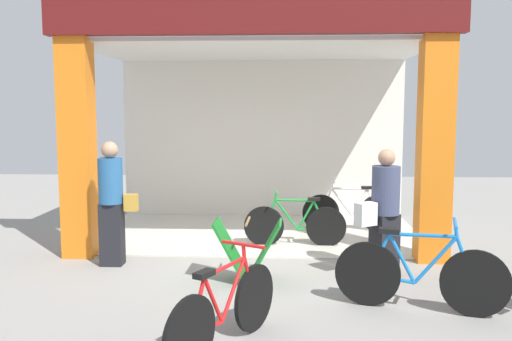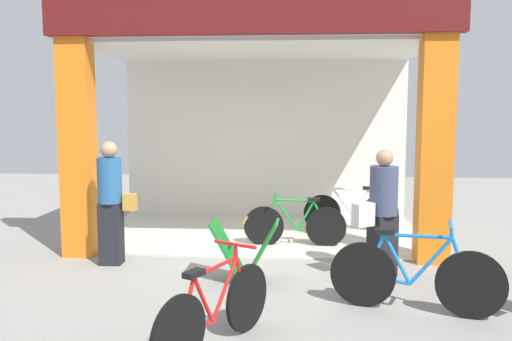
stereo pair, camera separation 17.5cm
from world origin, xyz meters
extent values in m
plane|color=gray|center=(0.00, 0.00, 0.00)|extent=(18.66, 18.66, 0.00)
cube|color=beige|center=(0.00, 1.51, 0.01)|extent=(5.33, 3.03, 0.02)
cube|color=silver|center=(0.00, 3.03, 1.52)|extent=(5.33, 0.12, 3.05)
cube|color=orange|center=(-2.45, 0.00, 1.52)|extent=(0.43, 0.36, 3.05)
cube|color=orange|center=(2.45, 0.00, 1.52)|extent=(0.43, 0.36, 3.05)
cube|color=silver|center=(0.00, 1.51, 3.02)|extent=(5.33, 3.03, 0.06)
cylinder|color=black|center=(2.03, 1.78, 0.31)|extent=(0.63, 0.06, 0.63)
cylinder|color=black|center=(1.06, 1.75, 0.31)|extent=(0.63, 0.06, 0.63)
cylinder|color=white|center=(1.80, 1.78, 0.29)|extent=(0.42, 0.05, 0.08)
cylinder|color=white|center=(1.71, 1.77, 0.50)|extent=(0.28, 0.04, 0.47)
cylinder|color=white|center=(1.41, 1.76, 0.50)|extent=(0.39, 0.05, 0.49)
cylinder|color=white|center=(1.53, 1.77, 0.73)|extent=(0.61, 0.05, 0.05)
cylinder|color=white|center=(1.92, 1.78, 0.52)|extent=(0.21, 0.04, 0.42)
cylinder|color=white|center=(1.15, 1.75, 0.53)|extent=(0.19, 0.04, 0.44)
cylinder|color=white|center=(1.24, 1.76, 0.80)|extent=(0.05, 0.04, 0.13)
cylinder|color=white|center=(1.25, 1.76, 0.87)|extent=(0.05, 0.44, 0.03)
cube|color=black|center=(1.83, 1.78, 0.75)|extent=(0.19, 0.10, 0.05)
cylinder|color=black|center=(1.07, 0.69, 0.30)|extent=(0.61, 0.04, 0.61)
cylinder|color=black|center=(0.12, 0.70, 0.30)|extent=(0.61, 0.04, 0.61)
cylinder|color=#198C33|center=(0.84, 0.70, 0.28)|extent=(0.41, 0.03, 0.08)
cylinder|color=#198C33|center=(0.76, 0.70, 0.48)|extent=(0.27, 0.03, 0.46)
cylinder|color=#198C33|center=(0.47, 0.70, 0.49)|extent=(0.37, 0.03, 0.48)
cylinder|color=#198C33|center=(0.59, 0.70, 0.71)|extent=(0.58, 0.04, 0.05)
cylinder|color=#198C33|center=(0.96, 0.70, 0.50)|extent=(0.20, 0.03, 0.41)
cylinder|color=#198C33|center=(0.22, 0.70, 0.51)|extent=(0.18, 0.03, 0.42)
cylinder|color=#198C33|center=(0.30, 0.70, 0.78)|extent=(0.05, 0.03, 0.13)
cylinder|color=#198C33|center=(0.31, 0.70, 0.84)|extent=(0.03, 0.42, 0.03)
cube|color=black|center=(0.88, 0.70, 0.73)|extent=(0.18, 0.09, 0.05)
cylinder|color=black|center=(1.32, -1.76, 0.34)|extent=(0.68, 0.22, 0.69)
cylinder|color=black|center=(2.34, -2.03, 0.34)|extent=(0.68, 0.22, 0.69)
cylinder|color=blue|center=(1.56, -1.82, 0.32)|extent=(0.46, 0.15, 0.09)
cylinder|color=blue|center=(1.65, -1.85, 0.54)|extent=(0.30, 0.11, 0.52)
cylinder|color=blue|center=(1.97, -1.93, 0.55)|extent=(0.42, 0.14, 0.54)
cylinder|color=blue|center=(1.84, -1.90, 0.80)|extent=(0.65, 0.20, 0.05)
cylinder|color=blue|center=(1.43, -1.79, 0.57)|extent=(0.23, 0.09, 0.46)
cylinder|color=blue|center=(2.24, -2.00, 0.58)|extent=(0.21, 0.09, 0.48)
cylinder|color=blue|center=(2.15, -1.98, 0.88)|extent=(0.07, 0.05, 0.14)
cylinder|color=blue|center=(2.14, -1.97, 0.95)|extent=(0.16, 0.47, 0.03)
cube|color=black|center=(1.52, -1.81, 0.82)|extent=(0.23, 0.15, 0.05)
cylinder|color=black|center=(-0.31, -3.34, 0.32)|extent=(0.34, 0.58, 0.63)
cylinder|color=black|center=(0.16, -2.48, 0.32)|extent=(0.34, 0.58, 0.63)
cylinder|color=red|center=(-0.20, -3.14, 0.29)|extent=(0.23, 0.39, 0.08)
cylinder|color=red|center=(-0.16, -3.06, 0.50)|extent=(0.16, 0.26, 0.48)
cylinder|color=red|center=(-0.01, -2.79, 0.51)|extent=(0.21, 0.36, 0.50)
cylinder|color=red|center=(-0.07, -2.90, 0.74)|extent=(0.32, 0.55, 0.05)
cylinder|color=red|center=(-0.25, -3.25, 0.52)|extent=(0.13, 0.20, 0.43)
cylinder|color=red|center=(0.11, -2.56, 0.53)|extent=(0.12, 0.18, 0.44)
cylinder|color=red|center=(0.07, -2.64, 0.81)|extent=(0.06, 0.06, 0.13)
cylinder|color=red|center=(0.06, -2.65, 0.87)|extent=(0.41, 0.24, 0.03)
cube|color=black|center=(-0.21, -3.17, 0.76)|extent=(0.18, 0.21, 0.05)
cube|color=#197226|center=(-0.21, -1.00, 0.37)|extent=(0.43, 0.49, 0.75)
cube|color=#197226|center=(0.19, -1.01, 0.37)|extent=(0.43, 0.49, 0.75)
cylinder|color=olive|center=(-0.01, -1.00, 0.74)|extent=(0.04, 0.48, 0.03)
cube|color=black|center=(1.68, -0.69, 0.39)|extent=(0.39, 0.37, 0.78)
cylinder|color=#3F4766|center=(1.68, -0.69, 1.08)|extent=(0.48, 0.48, 0.60)
sphere|color=tan|center=(1.68, -0.69, 1.49)|extent=(0.21, 0.21, 0.21)
cube|color=white|center=(1.42, -0.87, 0.81)|extent=(0.29, 0.26, 0.28)
cube|color=black|center=(-1.86, -0.41, 0.42)|extent=(0.29, 0.24, 0.84)
cylinder|color=#26598C|center=(-1.86, -0.41, 1.14)|extent=(0.32, 0.32, 0.60)
sphere|color=tan|center=(-1.86, -0.41, 1.55)|extent=(0.22, 0.22, 0.22)
cube|color=#BF8C33|center=(-1.60, -0.41, 0.85)|extent=(0.18, 0.11, 0.22)
camera|label=1|loc=(0.43, -7.38, 2.08)|focal=38.00mm
camera|label=2|loc=(0.60, -7.37, 2.08)|focal=38.00mm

